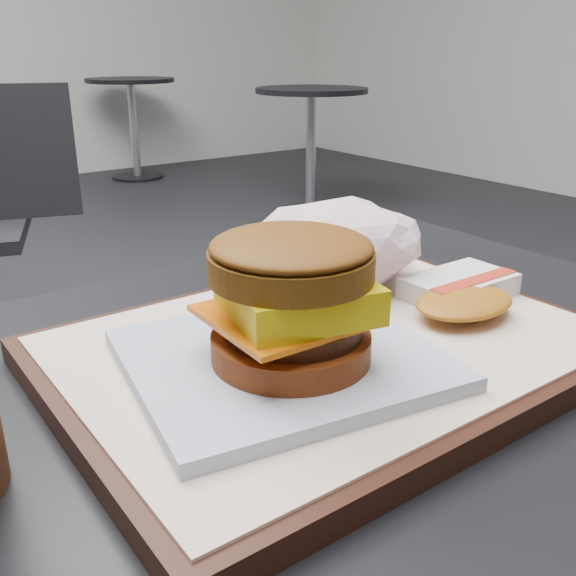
{
  "coord_description": "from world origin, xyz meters",
  "views": [
    {
      "loc": [
        -0.22,
        -0.28,
        0.98
      ],
      "look_at": [
        0.01,
        0.04,
        0.83
      ],
      "focal_mm": 40.0,
      "sensor_mm": 36.0,
      "label": 1
    }
  ],
  "objects_px": {
    "hash_brown": "(461,293)",
    "breakfast_sandwich": "(289,313)",
    "crumpled_wrapper": "(337,244)",
    "serving_tray": "(329,350)"
  },
  "relations": [
    {
      "from": "hash_brown",
      "to": "crumpled_wrapper",
      "type": "height_order",
      "value": "crumpled_wrapper"
    },
    {
      "from": "breakfast_sandwich",
      "to": "hash_brown",
      "type": "xyz_separation_m",
      "value": [
        0.18,
        0.01,
        -0.03
      ]
    },
    {
      "from": "serving_tray",
      "to": "crumpled_wrapper",
      "type": "relative_size",
      "value": 2.37
    },
    {
      "from": "hash_brown",
      "to": "crumpled_wrapper",
      "type": "relative_size",
      "value": 0.74
    },
    {
      "from": "crumpled_wrapper",
      "to": "hash_brown",
      "type": "bearing_deg",
      "value": -63.61
    },
    {
      "from": "breakfast_sandwich",
      "to": "crumpled_wrapper",
      "type": "bearing_deg",
      "value": 39.32
    },
    {
      "from": "hash_brown",
      "to": "breakfast_sandwich",
      "type": "bearing_deg",
      "value": -177.42
    },
    {
      "from": "breakfast_sandwich",
      "to": "crumpled_wrapper",
      "type": "xyz_separation_m",
      "value": [
        0.13,
        0.1,
        -0.0
      ]
    },
    {
      "from": "hash_brown",
      "to": "crumpled_wrapper",
      "type": "bearing_deg",
      "value": 116.39
    },
    {
      "from": "crumpled_wrapper",
      "to": "breakfast_sandwich",
      "type": "bearing_deg",
      "value": -140.68
    }
  ]
}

